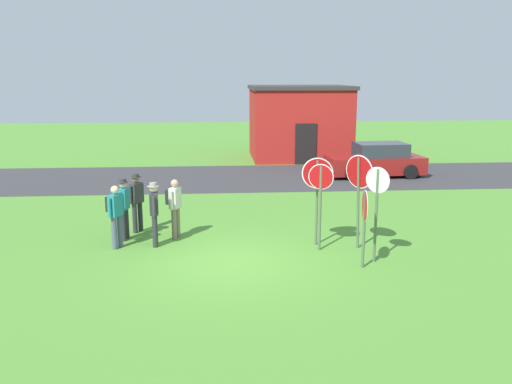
% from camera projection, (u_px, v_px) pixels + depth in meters
% --- Properties ---
extents(ground_plane, '(80.00, 80.00, 0.00)m').
position_uv_depth(ground_plane, '(230.00, 263.00, 13.08)').
color(ground_plane, '#518E33').
extents(street_asphalt, '(60.00, 6.40, 0.01)m').
position_uv_depth(street_asphalt, '(223.00, 178.00, 23.87)').
color(street_asphalt, '#38383A').
rests_on(street_asphalt, ground).
extents(building_background, '(5.36, 4.94, 3.94)m').
position_uv_depth(building_background, '(299.00, 122.00, 29.33)').
color(building_background, '#B2231E').
rests_on(building_background, ground).
extents(parked_car_on_street, '(4.41, 2.23, 1.51)m').
position_uv_depth(parked_car_on_street, '(376.00, 161.00, 24.17)').
color(parked_car_on_street, maroon).
rests_on(parked_car_on_street, ground).
extents(stop_sign_center_cluster, '(0.45, 0.47, 2.37)m').
position_uv_depth(stop_sign_center_cluster, '(377.00, 199.00, 12.83)').
color(stop_sign_center_cluster, '#51664C').
rests_on(stop_sign_center_cluster, ground).
extents(stop_sign_rear_right, '(0.56, 0.74, 2.51)m').
position_uv_depth(stop_sign_rear_right, '(359.00, 184.00, 13.82)').
color(stop_sign_rear_right, '#51664C').
rests_on(stop_sign_rear_right, ground).
extents(stop_sign_nearest, '(0.61, 0.29, 2.29)m').
position_uv_depth(stop_sign_nearest, '(321.00, 193.00, 13.73)').
color(stop_sign_nearest, '#51664C').
rests_on(stop_sign_nearest, ground).
extents(stop_sign_rear_left, '(0.82, 0.15, 2.38)m').
position_uv_depth(stop_sign_rear_left, '(317.00, 185.00, 14.15)').
color(stop_sign_rear_left, '#51664C').
rests_on(stop_sign_rear_left, ground).
extents(stop_sign_far_back, '(0.11, 0.75, 1.89)m').
position_uv_depth(stop_sign_far_back, '(365.00, 216.00, 12.50)').
color(stop_sign_far_back, '#51664C').
rests_on(stop_sign_far_back, ground).
extents(person_on_left, '(0.39, 0.47, 1.74)m').
position_uv_depth(person_on_left, '(137.00, 199.00, 15.45)').
color(person_on_left, '#2D2D33').
rests_on(person_on_left, ground).
extents(person_in_teal, '(0.32, 0.56, 1.74)m').
position_uv_depth(person_in_teal, '(124.00, 205.00, 14.72)').
color(person_in_teal, '#2D2D33').
rests_on(person_in_teal, ground).
extents(person_in_dark_shirt, '(0.44, 0.53, 1.69)m').
position_uv_depth(person_in_dark_shirt, '(175.00, 204.00, 14.86)').
color(person_in_dark_shirt, '#7A6B56').
rests_on(person_in_dark_shirt, ground).
extents(person_near_signs, '(0.46, 0.50, 1.69)m').
position_uv_depth(person_near_signs, '(115.00, 212.00, 14.02)').
color(person_near_signs, '#4C5670').
rests_on(person_near_signs, ground).
extents(person_holding_notes, '(0.31, 0.57, 1.74)m').
position_uv_depth(person_holding_notes, '(154.00, 210.00, 14.18)').
color(person_holding_notes, '#2D2D33').
rests_on(person_holding_notes, ground).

